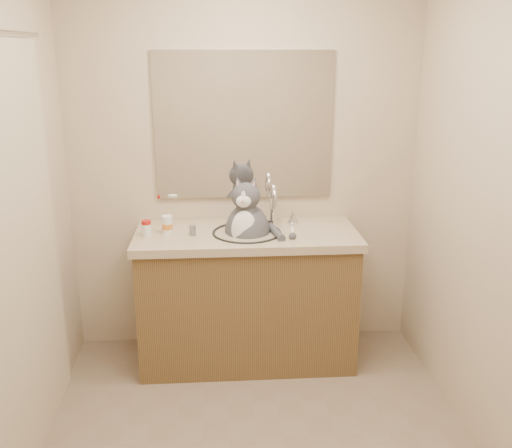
{
  "coord_description": "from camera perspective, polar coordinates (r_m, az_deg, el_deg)",
  "views": [
    {
      "loc": [
        -0.17,
        -2.3,
        1.9
      ],
      "look_at": [
        0.03,
        0.65,
        1.0
      ],
      "focal_mm": 40.0,
      "sensor_mm": 36.0,
      "label": 1
    }
  ],
  "objects": [
    {
      "name": "room",
      "position": [
        2.41,
        0.26,
        0.1
      ],
      "size": [
        2.22,
        2.52,
        2.42
      ],
      "color": "#83705A",
      "rests_on": "ground"
    },
    {
      "name": "vanity",
      "position": [
        3.58,
        -0.91,
        -7.0
      ],
      "size": [
        1.34,
        0.59,
        1.12
      ],
      "color": "brown",
      "rests_on": "ground"
    },
    {
      "name": "mirror",
      "position": [
        3.56,
        -1.23,
        9.78
      ],
      "size": [
        1.1,
        0.02,
        0.9
      ],
      "primitive_type": "cube",
      "color": "white",
      "rests_on": "room"
    },
    {
      "name": "shower_curtain",
      "position": [
        2.7,
        -22.8,
        -3.18
      ],
      "size": [
        0.02,
        1.3,
        1.93
      ],
      "color": "#C5BA95",
      "rests_on": "ground"
    },
    {
      "name": "cat",
      "position": [
        3.42,
        -0.87,
        -0.52
      ],
      "size": [
        0.38,
        0.39,
        0.55
      ],
      "rotation": [
        0.0,
        0.0,
        -0.25
      ],
      "color": "#4E4D53",
      "rests_on": "vanity"
    },
    {
      "name": "pill_bottle_redcap",
      "position": [
        3.4,
        -10.89,
        -0.42
      ],
      "size": [
        0.07,
        0.07,
        0.1
      ],
      "rotation": [
        0.0,
        0.0,
        0.27
      ],
      "color": "white",
      "rests_on": "vanity"
    },
    {
      "name": "pill_bottle_orange",
      "position": [
        3.43,
        -8.87,
        -0.09
      ],
      "size": [
        0.08,
        0.08,
        0.11
      ],
      "rotation": [
        0.0,
        0.0,
        0.4
      ],
      "color": "white",
      "rests_on": "vanity"
    },
    {
      "name": "grey_canister",
      "position": [
        3.38,
        -6.36,
        -0.63
      ],
      "size": [
        0.05,
        0.05,
        0.06
      ],
      "rotation": [
        0.0,
        0.0,
        -0.26
      ],
      "color": "slate",
      "rests_on": "vanity"
    }
  ]
}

